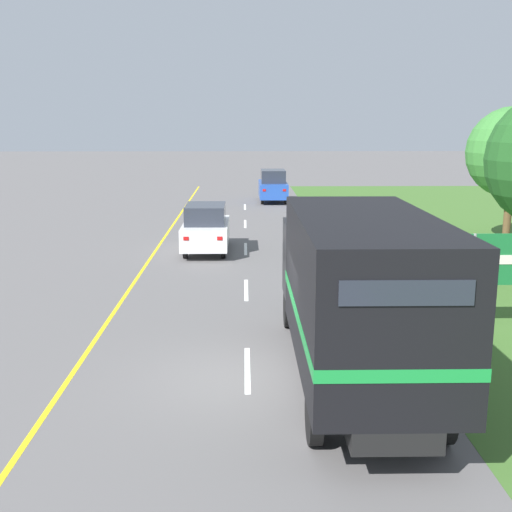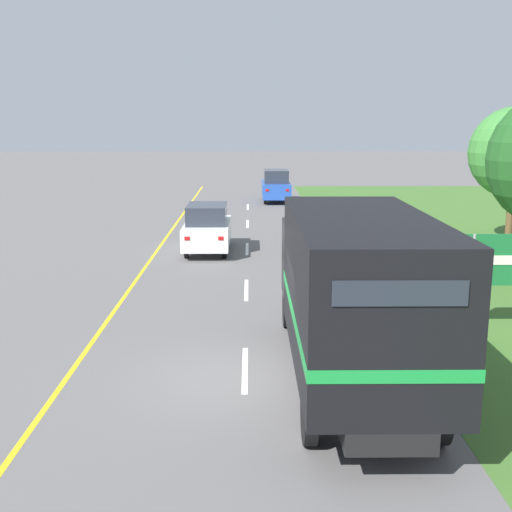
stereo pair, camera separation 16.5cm
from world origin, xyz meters
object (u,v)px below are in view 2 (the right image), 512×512
at_px(lead_car_white, 207,228).
at_px(lead_car_blue_ahead, 276,186).
at_px(horse_trailer_truck, 353,289).
at_px(highway_sign, 501,262).
at_px(delineator_post, 406,309).

relative_size(lead_car_white, lead_car_blue_ahead, 1.00).
xyz_separation_m(horse_trailer_truck, highway_sign, (4.27, 3.39, -0.22)).
xyz_separation_m(lead_car_white, highway_sign, (8.01, -10.02, 0.78)).
bearing_deg(highway_sign, lead_car_white, 128.66).
bearing_deg(lead_car_white, highway_sign, -51.34).
bearing_deg(highway_sign, horse_trailer_truck, -141.53).
xyz_separation_m(horse_trailer_truck, lead_car_blue_ahead, (-0.31, 29.76, -0.94)).
xyz_separation_m(lead_car_blue_ahead, highway_sign, (4.57, -26.37, 0.72)).
bearing_deg(lead_car_white, delineator_post, -59.80).
height_order(lead_car_white, highway_sign, highway_sign).
xyz_separation_m(horse_trailer_truck, delineator_post, (1.98, 3.57, -1.48)).
distance_m(horse_trailer_truck, lead_car_white, 13.96).
height_order(horse_trailer_truck, lead_car_blue_ahead, horse_trailer_truck).
relative_size(lead_car_white, delineator_post, 4.34).
bearing_deg(highway_sign, delineator_post, 175.56).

